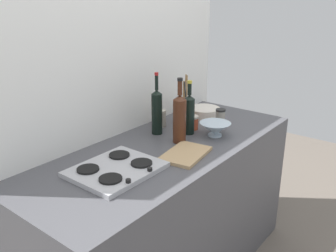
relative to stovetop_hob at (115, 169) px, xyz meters
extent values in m
cube|color=#4C4C51|center=(0.41, 0.00, -0.46)|extent=(1.80, 0.70, 0.90)
cube|color=white|center=(0.41, 0.38, 0.22)|extent=(1.90, 0.06, 2.26)
cube|color=#B2B2B7|center=(0.00, 0.00, 0.00)|extent=(0.41, 0.34, 0.02)
cylinder|color=black|center=(-0.10, -0.08, 0.01)|extent=(0.11, 0.11, 0.01)
cylinder|color=black|center=(0.10, -0.08, 0.01)|extent=(0.11, 0.11, 0.01)
cylinder|color=black|center=(-0.10, 0.08, 0.01)|extent=(0.11, 0.11, 0.01)
cylinder|color=black|center=(0.10, 0.08, 0.01)|extent=(0.11, 0.11, 0.01)
cylinder|color=black|center=(-0.07, -0.16, 0.02)|extent=(0.02, 0.02, 0.02)
cylinder|color=black|center=(0.07, -0.16, 0.02)|extent=(0.02, 0.02, 0.02)
cylinder|color=silver|center=(0.98, 0.13, -0.01)|extent=(0.22, 0.22, 0.01)
cylinder|color=silver|center=(0.98, 0.13, 0.00)|extent=(0.22, 0.22, 0.01)
cylinder|color=silver|center=(0.98, 0.13, 0.02)|extent=(0.22, 0.22, 0.01)
cylinder|color=silver|center=(0.98, 0.13, 0.03)|extent=(0.22, 0.22, 0.01)
cylinder|color=silver|center=(0.98, 0.13, 0.04)|extent=(0.22, 0.22, 0.01)
cylinder|color=black|center=(0.64, 0.02, 0.10)|extent=(0.07, 0.07, 0.22)
cone|color=black|center=(0.64, 0.02, 0.22)|extent=(0.07, 0.07, 0.02)
cylinder|color=black|center=(0.64, 0.02, 0.26)|extent=(0.02, 0.02, 0.07)
cylinder|color=gold|center=(0.64, 0.02, 0.31)|extent=(0.03, 0.03, 0.02)
cylinder|color=black|center=(0.52, 0.17, 0.11)|extent=(0.07, 0.07, 0.25)
cone|color=black|center=(0.52, 0.17, 0.25)|extent=(0.07, 0.07, 0.02)
cylinder|color=black|center=(0.52, 0.17, 0.30)|extent=(0.02, 0.02, 0.09)
cylinder|color=#B21E1E|center=(0.52, 0.17, 0.36)|extent=(0.02, 0.02, 0.02)
cylinder|color=#472314|center=(0.49, -0.02, 0.11)|extent=(0.08, 0.08, 0.25)
cone|color=#472314|center=(0.49, -0.02, 0.25)|extent=(0.08, 0.08, 0.03)
cylinder|color=#472314|center=(0.49, -0.02, 0.31)|extent=(0.03, 0.03, 0.08)
cylinder|color=black|center=(0.49, -0.02, 0.36)|extent=(0.03, 0.03, 0.02)
cylinder|color=silver|center=(0.70, -0.13, -0.01)|extent=(0.09, 0.09, 0.01)
cone|color=silver|center=(0.70, -0.13, 0.03)|extent=(0.19, 0.19, 0.07)
cylinder|color=#996B4C|center=(0.79, 0.15, 0.05)|extent=(0.10, 0.10, 0.12)
cylinder|color=#997247|center=(0.80, 0.18, 0.15)|extent=(0.02, 0.02, 0.23)
cylinder|color=#997247|center=(0.80, 0.16, 0.17)|extent=(0.05, 0.03, 0.26)
cylinder|color=#262626|center=(0.78, 0.14, 0.15)|extent=(0.04, 0.02, 0.23)
cylinder|color=#997247|center=(0.81, 0.17, 0.17)|extent=(0.03, 0.01, 0.27)
cylinder|color=#9E998C|center=(0.89, -0.05, 0.03)|extent=(0.06, 0.06, 0.10)
cylinder|color=black|center=(0.89, -0.05, 0.09)|extent=(0.06, 0.06, 0.01)
cylinder|color=#C64C2D|center=(0.72, 0.05, 0.02)|extent=(0.08, 0.08, 0.07)
cylinder|color=beige|center=(0.72, 0.05, 0.07)|extent=(0.08, 0.08, 0.01)
cylinder|color=#9E998C|center=(0.63, 0.24, 0.04)|extent=(0.07, 0.07, 0.10)
cylinder|color=beige|center=(0.63, 0.24, 0.09)|extent=(0.07, 0.07, 0.01)
cube|color=tan|center=(0.36, -0.16, -0.01)|extent=(0.31, 0.23, 0.02)
camera|label=1|loc=(-1.08, -1.18, 0.79)|focal=38.96mm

